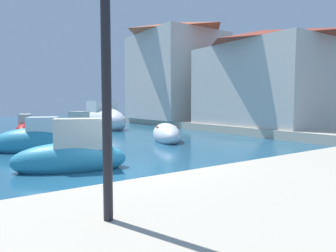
% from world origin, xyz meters
% --- Properties ---
extents(ground, '(80.00, 80.00, 0.00)m').
position_xyz_m(ground, '(0.00, 0.00, 0.00)').
color(ground, '#1E5170').
extents(quay_promenade, '(44.00, 32.00, 0.50)m').
position_xyz_m(quay_promenade, '(4.32, -0.37, 0.25)').
color(quay_promenade, '#BCB29E').
rests_on(quay_promenade, ground).
extents(moored_boat_0, '(3.68, 2.63, 1.67)m').
position_xyz_m(moored_boat_0, '(-1.32, 6.00, 0.41)').
color(moored_boat_0, teal).
rests_on(moored_boat_0, ground).
extents(moored_boat_2, '(3.46, 2.12, 1.75)m').
position_xyz_m(moored_boat_2, '(-1.22, 1.74, 0.44)').
color(moored_boat_2, teal).
rests_on(moored_boat_2, ground).
extents(moored_boat_3, '(2.43, 5.58, 2.58)m').
position_xyz_m(moored_boat_3, '(5.20, 14.67, 0.69)').
color(moored_boat_3, white).
rests_on(moored_boat_3, ground).
extents(moored_boat_4, '(2.65, 3.77, 1.18)m').
position_xyz_m(moored_boat_4, '(4.92, 5.83, 0.33)').
color(moored_boat_4, white).
rests_on(moored_boat_4, ground).
extents(moored_boat_5, '(1.84, 3.37, 1.43)m').
position_xyz_m(moored_boat_5, '(-0.37, 14.33, 0.36)').
color(moored_boat_5, '#B21E1E').
rests_on(moored_boat_5, ground).
extents(moored_boat_10, '(2.50, 3.24, 1.70)m').
position_xyz_m(moored_boat_10, '(1.55, 9.93, 0.38)').
color(moored_boat_10, '#197233').
rests_on(moored_boat_10, ground).
extents(waterfront_building_main, '(6.01, 8.80, 6.26)m').
position_xyz_m(waterfront_building_main, '(13.00, 6.15, 3.68)').
color(waterfront_building_main, beige).
rests_on(waterfront_building_main, quay_promenade).
extents(waterfront_building_annex, '(7.07, 8.24, 8.86)m').
position_xyz_m(waterfront_building_annex, '(13.00, 16.08, 4.99)').
color(waterfront_building_annex, beige).
rests_on(waterfront_building_annex, quay_promenade).
extents(quayside_lamp_post, '(0.28, 0.28, 3.79)m').
position_xyz_m(quayside_lamp_post, '(-2.42, -3.66, 2.84)').
color(quayside_lamp_post, black).
rests_on(quayside_lamp_post, quay_promenade).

